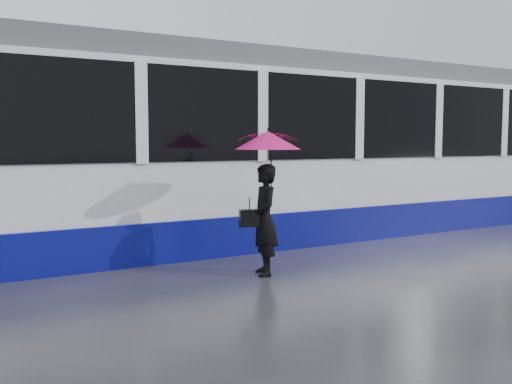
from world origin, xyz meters
TOP-DOWN VIEW (x-y plane):
  - ground at (0.00, 0.00)m, footprint 90.00×90.00m
  - rails at (0.00, 2.50)m, footprint 34.00×1.51m
  - tram at (-3.11, 2.50)m, footprint 26.00×2.56m
  - woman at (-0.38, -0.07)m, footprint 0.50×0.63m
  - umbrella at (-0.33, -0.07)m, footprint 1.10×1.10m
  - handbag at (-0.60, -0.05)m, footprint 0.29×0.19m

SIDE VIEW (x-z plane):
  - ground at x=0.00m, z-range 0.00..0.00m
  - rails at x=0.00m, z-range 0.00..0.02m
  - woman at x=-0.38m, z-range 0.00..1.50m
  - handbag at x=-0.60m, z-range 0.58..0.99m
  - tram at x=-3.11m, z-range -0.04..3.31m
  - umbrella at x=-0.33m, z-range 1.14..2.15m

